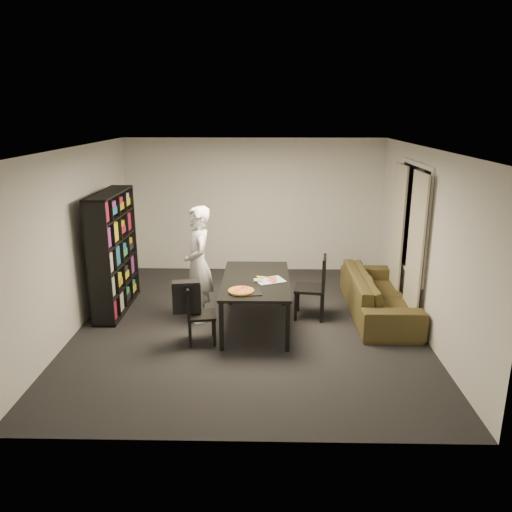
{
  "coord_description": "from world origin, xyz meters",
  "views": [
    {
      "loc": [
        0.25,
        -6.89,
        3.09
      ],
      "look_at": [
        0.1,
        0.09,
        1.05
      ],
      "focal_mm": 35.0,
      "sensor_mm": 36.0,
      "label": 1
    }
  ],
  "objects_px": {
    "chair_right": "(316,283)",
    "sofa": "(379,294)",
    "pepperoni_pizza": "(241,291)",
    "dining_table": "(256,283)",
    "chair_left": "(195,310)",
    "baking_tray": "(246,292)",
    "bookshelf": "(113,252)",
    "person": "(198,264)"
  },
  "relations": [
    {
      "from": "chair_left",
      "to": "chair_right",
      "type": "height_order",
      "value": "chair_right"
    },
    {
      "from": "chair_left",
      "to": "pepperoni_pizza",
      "type": "bearing_deg",
      "value": -98.32
    },
    {
      "from": "dining_table",
      "to": "person",
      "type": "relative_size",
      "value": 1.0
    },
    {
      "from": "dining_table",
      "to": "bookshelf",
      "type": "bearing_deg",
      "value": 164.89
    },
    {
      "from": "bookshelf",
      "to": "chair_right",
      "type": "bearing_deg",
      "value": -5.08
    },
    {
      "from": "chair_right",
      "to": "pepperoni_pizza",
      "type": "bearing_deg",
      "value": -42.18
    },
    {
      "from": "dining_table",
      "to": "sofa",
      "type": "bearing_deg",
      "value": 14.05
    },
    {
      "from": "chair_right",
      "to": "sofa",
      "type": "distance_m",
      "value": 1.04
    },
    {
      "from": "chair_right",
      "to": "baking_tray",
      "type": "relative_size",
      "value": 2.45
    },
    {
      "from": "bookshelf",
      "to": "dining_table",
      "type": "bearing_deg",
      "value": -15.11
    },
    {
      "from": "dining_table",
      "to": "sofa",
      "type": "height_order",
      "value": "dining_table"
    },
    {
      "from": "chair_right",
      "to": "baking_tray",
      "type": "xyz_separation_m",
      "value": [
        -1.03,
        -0.89,
        0.18
      ]
    },
    {
      "from": "chair_right",
      "to": "person",
      "type": "height_order",
      "value": "person"
    },
    {
      "from": "dining_table",
      "to": "chair_right",
      "type": "distance_m",
      "value": 0.98
    },
    {
      "from": "sofa",
      "to": "chair_left",
      "type": "bearing_deg",
      "value": 111.23
    },
    {
      "from": "baking_tray",
      "to": "sofa",
      "type": "height_order",
      "value": "baking_tray"
    },
    {
      "from": "pepperoni_pizza",
      "to": "sofa",
      "type": "distance_m",
      "value": 2.39
    },
    {
      "from": "dining_table",
      "to": "pepperoni_pizza",
      "type": "xyz_separation_m",
      "value": [
        -0.19,
        -0.57,
        0.09
      ]
    },
    {
      "from": "chair_right",
      "to": "pepperoni_pizza",
      "type": "xyz_separation_m",
      "value": [
        -1.1,
        -0.9,
        0.2
      ]
    },
    {
      "from": "chair_right",
      "to": "person",
      "type": "relative_size",
      "value": 0.56
    },
    {
      "from": "baking_tray",
      "to": "sofa",
      "type": "relative_size",
      "value": 0.18
    },
    {
      "from": "dining_table",
      "to": "chair_right",
      "type": "xyz_separation_m",
      "value": [
        0.92,
        0.33,
        -0.11
      ]
    },
    {
      "from": "chair_left",
      "to": "sofa",
      "type": "distance_m",
      "value": 2.93
    },
    {
      "from": "bookshelf",
      "to": "chair_left",
      "type": "relative_size",
      "value": 2.29
    },
    {
      "from": "bookshelf",
      "to": "chair_right",
      "type": "relative_size",
      "value": 1.94
    },
    {
      "from": "dining_table",
      "to": "pepperoni_pizza",
      "type": "height_order",
      "value": "pepperoni_pizza"
    },
    {
      "from": "bookshelf",
      "to": "baking_tray",
      "type": "relative_size",
      "value": 4.75
    },
    {
      "from": "bookshelf",
      "to": "dining_table",
      "type": "distance_m",
      "value": 2.35
    },
    {
      "from": "chair_left",
      "to": "pepperoni_pizza",
      "type": "relative_size",
      "value": 2.37
    },
    {
      "from": "dining_table",
      "to": "pepperoni_pizza",
      "type": "bearing_deg",
      "value": -108.15
    },
    {
      "from": "person",
      "to": "pepperoni_pizza",
      "type": "distance_m",
      "value": 1.04
    },
    {
      "from": "person",
      "to": "pepperoni_pizza",
      "type": "relative_size",
      "value": 5.02
    },
    {
      "from": "pepperoni_pizza",
      "to": "chair_right",
      "type": "bearing_deg",
      "value": 39.08
    },
    {
      "from": "chair_left",
      "to": "person",
      "type": "xyz_separation_m",
      "value": [
        -0.05,
        0.79,
        0.41
      ]
    },
    {
      "from": "bookshelf",
      "to": "baking_tray",
      "type": "height_order",
      "value": "bookshelf"
    },
    {
      "from": "chair_right",
      "to": "pepperoni_pizza",
      "type": "relative_size",
      "value": 2.8
    },
    {
      "from": "dining_table",
      "to": "person",
      "type": "bearing_deg",
      "value": 166.16
    },
    {
      "from": "bookshelf",
      "to": "baking_tray",
      "type": "distance_m",
      "value": 2.45
    },
    {
      "from": "person",
      "to": "baking_tray",
      "type": "bearing_deg",
      "value": 27.95
    },
    {
      "from": "chair_right",
      "to": "sofa",
      "type": "xyz_separation_m",
      "value": [
        1.0,
        0.15,
        -0.23
      ]
    },
    {
      "from": "baking_tray",
      "to": "pepperoni_pizza",
      "type": "bearing_deg",
      "value": -172.46
    },
    {
      "from": "chair_right",
      "to": "person",
      "type": "distance_m",
      "value": 1.81
    }
  ]
}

